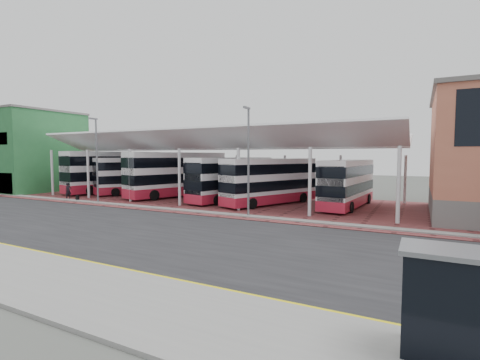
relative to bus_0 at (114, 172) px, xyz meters
The scene contains 20 objects.
ground 25.05m from the bus_0, 34.94° to the right, with size 140.00×140.00×0.00m, color #464843.
road 25.63m from the bus_0, 36.79° to the right, with size 120.00×14.00×0.02m, color black.
forecourt 22.60m from the bus_0, ahead, with size 72.00×16.00×0.06m, color brown.
sidewalk 31.06m from the bus_0, 48.73° to the right, with size 120.00×4.00×0.14m, color slate.
north_kerb 22.10m from the bus_0, 21.57° to the right, with size 120.00×0.80×0.14m, color slate.
yellow_line_near 29.60m from the bus_0, 46.16° to the right, with size 120.00×0.12×0.01m, color yellow.
yellow_line_far 29.38m from the bus_0, 45.76° to the right, with size 120.00×0.12×0.01m, color yellow.
canopy 14.79m from the bus_0, ahead, with size 37.00×11.63×7.07m.
shop_green 10.45m from the bus_0, 160.98° to the right, with size 6.40×10.20×10.22m.
shop_cream 16.61m from the bus_0, 168.40° to the right, with size 6.40×10.20×10.22m.
lamp_west 10.42m from the bus_0, 51.23° to the right, with size 0.16×0.90×8.07m.
lamp_east 23.88m from the bus_0, 19.63° to the right, with size 0.16×0.90×8.07m.
bus_0 is the anchor object (origin of this frame).
bus_1 4.40m from the bus_0, ahead, with size 7.06×10.16×4.25m.
bus_2 9.90m from the bus_0, ahead, with size 6.15×12.02×4.85m.
bus_3 16.96m from the bus_0, ahead, with size 4.64×10.72×4.31m.
bus_4 21.41m from the bus_0, ahead, with size 6.15×10.37×4.23m.
bus_5 28.06m from the bus_0, ahead, with size 3.07×10.12×4.11m.
pedestrian 7.83m from the bus_0, 78.64° to the right, with size 0.63×0.41×1.72m, color black.
suitcase 8.68m from the bus_0, 67.53° to the right, with size 0.31×0.22×0.53m, color black.
Camera 1 is at (13.24, -16.65, 4.55)m, focal length 26.00 mm.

